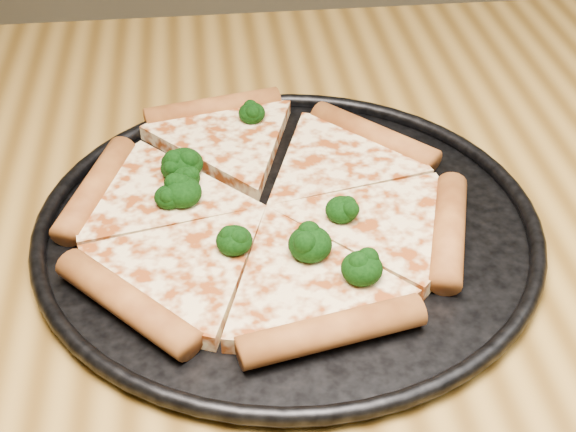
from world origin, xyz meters
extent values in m
cube|color=olive|center=(0.00, 0.00, 0.73)|extent=(1.20, 0.90, 0.04)
cylinder|color=black|center=(-0.08, 0.01, 0.75)|extent=(0.40, 0.40, 0.01)
torus|color=black|center=(-0.08, 0.01, 0.76)|extent=(0.42, 0.42, 0.01)
cylinder|color=#B2672C|center=(0.02, 0.12, 0.77)|extent=(0.11, 0.12, 0.03)
cylinder|color=#B2672C|center=(-0.13, 0.19, 0.77)|extent=(0.14, 0.05, 0.03)
cylinder|color=#B2672C|center=(-0.24, 0.06, 0.77)|extent=(0.07, 0.14, 0.03)
cylinder|color=#B2672C|center=(-0.20, -0.08, 0.77)|extent=(0.11, 0.12, 0.03)
cylinder|color=#B2672C|center=(-0.06, -0.13, 0.77)|extent=(0.14, 0.05, 0.03)
cylinder|color=#B2672C|center=(0.05, -0.03, 0.77)|extent=(0.07, 0.14, 0.03)
ellipsoid|color=black|center=(-0.17, 0.03, 0.78)|extent=(0.02, 0.02, 0.02)
ellipsoid|color=black|center=(-0.07, -0.05, 0.78)|extent=(0.03, 0.03, 0.03)
ellipsoid|color=black|center=(-0.06, -0.04, 0.78)|extent=(0.02, 0.02, 0.02)
ellipsoid|color=black|center=(-0.17, 0.07, 0.78)|extent=(0.03, 0.03, 0.02)
ellipsoid|color=black|center=(-0.16, 0.06, 0.78)|extent=(0.02, 0.02, 0.02)
ellipsoid|color=black|center=(-0.03, 0.00, 0.78)|extent=(0.03, 0.03, 0.02)
ellipsoid|color=black|center=(-0.03, -0.08, 0.78)|extent=(0.03, 0.03, 0.02)
ellipsoid|color=black|center=(-0.09, 0.16, 0.78)|extent=(0.03, 0.03, 0.02)
ellipsoid|color=black|center=(-0.16, 0.03, 0.78)|extent=(0.03, 0.03, 0.02)
ellipsoid|color=black|center=(-0.12, -0.03, 0.78)|extent=(0.03, 0.03, 0.02)
ellipsoid|color=black|center=(-0.16, 0.08, 0.78)|extent=(0.03, 0.03, 0.03)
camera|label=1|loc=(-0.14, -0.53, 1.18)|focal=51.70mm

